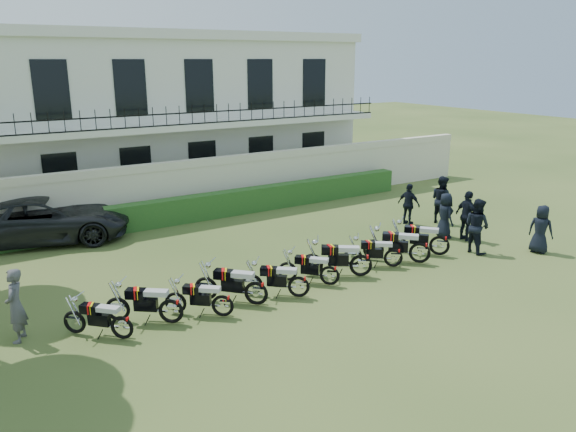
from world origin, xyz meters
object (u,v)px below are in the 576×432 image
motorcycle_3 (256,288)px  motorcycle_4 (299,282)px  motorcycle_9 (440,241)px  suv (43,220)px  inspector (15,305)px  officer_3 (445,216)px  motorcycle_8 (420,248)px  officer_1 (477,226)px  motorcycle_0 (122,322)px  officer_2 (467,216)px  motorcycle_2 (223,301)px  officer_5 (409,204)px  motorcycle_1 (171,305)px  motorcycle_6 (361,260)px  officer_0 (541,229)px  officer_4 (442,200)px  motorcycle_7 (394,253)px  motorcycle_5 (330,271)px

motorcycle_3 → motorcycle_4: size_ratio=1.02×
motorcycle_9 → suv: bearing=101.2°
inspector → officer_3: size_ratio=1.06×
motorcycle_8 → officer_1: size_ratio=0.86×
inspector → officer_3: inspector is taller
motorcycle_0 → motorcycle_9: bearing=-44.0°
motorcycle_4 → officer_2: 7.84m
motorcycle_3 → motorcycle_8: (5.85, -0.02, 0.02)m
motorcycle_2 → officer_5: size_ratio=0.88×
officer_5 → suv: bearing=51.8°
motorcycle_1 → officer_3: bearing=-45.7°
motorcycle_6 → officer_0: officer_0 is taller
officer_1 → officer_4: officer_4 is taller
motorcycle_3 → motorcycle_7: 4.93m
motorcycle_3 → suv: suv is taller
suv → officer_3: bearing=-105.7°
motorcycle_1 → officer_3: officer_3 is taller
motorcycle_1 → suv: size_ratio=0.28×
suv → officer_0: bearing=-111.4°
motorcycle_6 → officer_2: bearing=-46.9°
motorcycle_4 → motorcycle_9: motorcycle_9 is taller
officer_0 → motorcycle_4: bearing=66.3°
motorcycle_3 → motorcycle_6: 3.58m
motorcycle_7 → officer_2: officer_2 is taller
inspector → officer_1: 13.79m
motorcycle_9 → motorcycle_2: bearing=142.0°
motorcycle_3 → officer_1: size_ratio=0.83×
officer_4 → motorcycle_0: bearing=104.5°
motorcycle_1 → officer_5: (10.89, 3.22, 0.31)m
motorcycle_4 → officer_5: officer_5 is taller
motorcycle_5 → officer_5: 7.08m
motorcycle_0 → motorcycle_2: (2.46, -0.17, 0.00)m
motorcycle_5 → officer_1: bearing=-45.0°
motorcycle_6 → officer_1: 4.66m
officer_1 → officer_2: officer_1 is taller
motorcycle_0 → motorcycle_9: size_ratio=0.81×
motorcycle_4 → motorcycle_7: motorcycle_4 is taller
motorcycle_1 → motorcycle_6: 5.84m
motorcycle_5 → suv: 10.54m
motorcycle_9 → motorcycle_1: bearing=139.7°
motorcycle_6 → officer_4: size_ratio=0.95×
officer_5 → motorcycle_2: bearing=95.0°
motorcycle_1 → officer_2: officer_2 is taller
officer_2 → motorcycle_2: bearing=100.5°
officer_2 → officer_4: (0.87, 2.02, 0.04)m
motorcycle_3 → officer_0: bearing=-51.9°
officer_2 → officer_4: size_ratio=0.95×
motorcycle_4 → motorcycle_9: 5.72m
motorcycle_4 → motorcycle_7: 3.73m
officer_0 → motorcycle_2: bearing=67.7°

